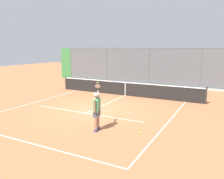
# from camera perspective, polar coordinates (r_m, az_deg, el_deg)

# --- Properties ---
(ground_plane) EXTENTS (60.00, 60.00, 0.00)m
(ground_plane) POSITION_cam_1_polar(r_m,az_deg,el_deg) (12.39, -4.63, -5.09)
(ground_plane) COLOR #B76B42
(court_line_markings) EXTENTS (8.29, 8.95, 0.01)m
(court_line_markings) POSITION_cam_1_polar(r_m,az_deg,el_deg) (11.52, -7.58, -6.36)
(court_line_markings) COLOR white
(court_line_markings) RESTS_ON ground
(fence_backdrop) EXTENTS (20.31, 1.37, 3.34)m
(fence_backdrop) POSITION_cam_1_polar(r_m,az_deg,el_deg) (21.03, 9.89, 5.71)
(fence_backdrop) COLOR #565B60
(fence_backdrop) RESTS_ON ground
(tennis_net) EXTENTS (10.65, 0.09, 1.07)m
(tennis_net) POSITION_cam_1_polar(r_m,az_deg,el_deg) (15.86, 3.37, 0.22)
(tennis_net) COLOR #2D2D2D
(tennis_net) RESTS_ON ground
(tennis_player) EXTENTS (0.72, 1.23, 1.85)m
(tennis_player) POSITION_cam_1_polar(r_m,az_deg,el_deg) (9.17, -3.88, -4.90)
(tennis_player) COLOR navy
(tennis_player) RESTS_ON ground
(tennis_ball_by_sideline) EXTENTS (0.07, 0.07, 0.07)m
(tennis_ball_by_sideline) POSITION_cam_1_polar(r_m,az_deg,el_deg) (13.06, -25.94, -5.18)
(tennis_ball_by_sideline) COLOR #CCDB33
(tennis_ball_by_sideline) RESTS_ON ground
(tennis_ball_near_baseline) EXTENTS (0.07, 0.07, 0.07)m
(tennis_ball_near_baseline) POSITION_cam_1_polar(r_m,az_deg,el_deg) (14.12, -6.97, -3.05)
(tennis_ball_near_baseline) COLOR #CCDB33
(tennis_ball_near_baseline) RESTS_ON ground
(tennis_ball_mid_court) EXTENTS (0.07, 0.07, 0.07)m
(tennis_ball_mid_court) POSITION_cam_1_polar(r_m,az_deg,el_deg) (9.12, 7.09, -10.76)
(tennis_ball_mid_court) COLOR #CCDB33
(tennis_ball_mid_court) RESTS_ON ground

